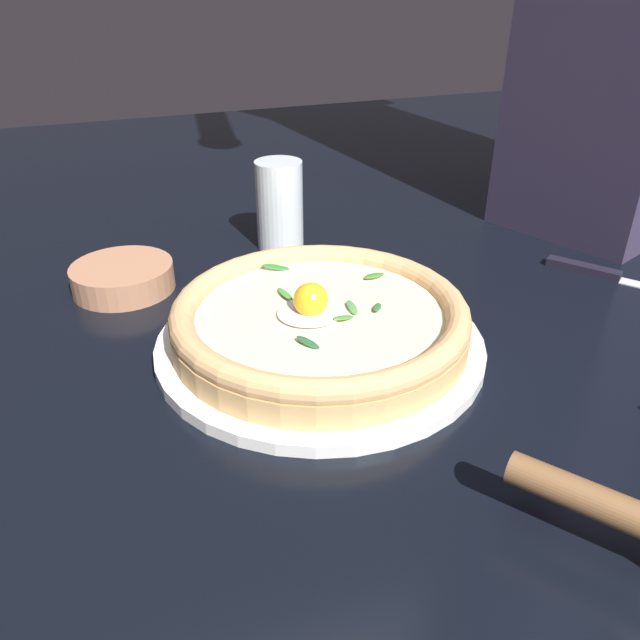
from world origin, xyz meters
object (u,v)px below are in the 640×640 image
Objects in this scene: table_knife at (616,277)px; side_bowl at (123,277)px; pizza at (320,318)px; pizza_cutter at (628,515)px; drinking_glass at (280,211)px.

side_bowl is at bearing 161.12° from table_knife.
pizza_cutter is (0.08, -0.30, 0.01)m from pizza.
side_bowl is 0.22m from drinking_glass.
pizza is 0.26m from side_bowl.
side_bowl is 0.57m from pizza_cutter.
drinking_glass is at bearing 144.42° from table_knife.
side_bowl is 1.01× the size of drinking_glass.
side_bowl is at bearing 116.11° from pizza_cutter.
drinking_glass reaches higher than pizza.
side_bowl is (-0.17, 0.20, -0.02)m from pizza.
side_bowl is 0.80× the size of pizza_cutter.
drinking_glass is at bearing 80.23° from pizza.
table_knife is at bearing 2.04° from pizza.
pizza is 2.49× the size of drinking_glass.
pizza_cutter is at bearing -63.89° from side_bowl.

